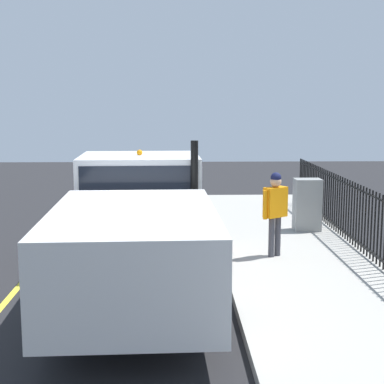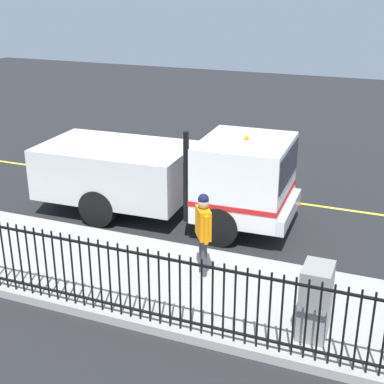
{
  "view_description": "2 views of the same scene",
  "coord_description": "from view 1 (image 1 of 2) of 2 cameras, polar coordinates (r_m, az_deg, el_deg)",
  "views": [
    {
      "loc": [
        0.8,
        -8.79,
        3.33
      ],
      "look_at": [
        1.14,
        2.87,
        1.53
      ],
      "focal_mm": 54.1,
      "sensor_mm": 36.0,
      "label": 1
    },
    {
      "loc": [
        12.15,
        6.34,
        5.81
      ],
      "look_at": [
        2.13,
        2.36,
        1.63
      ],
      "focal_mm": 51.28,
      "sensor_mm": 36.0,
      "label": 2
    }
  ],
  "objects": [
    {
      "name": "ground_plane",
      "position": [
        9.43,
        -6.55,
        -11.98
      ],
      "size": [
        48.59,
        48.59,
        0.0
      ],
      "primitive_type": "plane",
      "color": "#232326",
      "rests_on": "ground"
    },
    {
      "name": "sidewalk_slab",
      "position": [
        9.7,
        13.87,
        -11.04
      ],
      "size": [
        3.18,
        22.09,
        0.17
      ],
      "primitive_type": "cube",
      "color": "#A3A099",
      "rests_on": "ground"
    },
    {
      "name": "work_truck",
      "position": [
        10.26,
        -5.37,
        -2.81
      ],
      "size": [
        2.6,
        6.71,
        2.65
      ],
      "rotation": [
        0.0,
        0.0,
        0.03
      ],
      "color": "white",
      "rests_on": "ground"
    },
    {
      "name": "worker_standing",
      "position": [
        12.03,
        8.21,
        -1.3
      ],
      "size": [
        0.55,
        0.46,
        1.76
      ],
      "rotation": [
        0.0,
        0.0,
        -2.56
      ],
      "color": "orange",
      "rests_on": "sidewalk_slab"
    },
    {
      "name": "utility_cabinet",
      "position": [
        14.73,
        11.29,
        -1.23
      ],
      "size": [
        0.65,
        0.48,
        1.3
      ],
      "primitive_type": "cube",
      "color": "gray",
      "rests_on": "sidewalk_slab"
    },
    {
      "name": "traffic_cone",
      "position": [
        13.16,
        -13.93,
        -4.65
      ],
      "size": [
        0.47,
        0.47,
        0.68
      ],
      "primitive_type": "cone",
      "color": "orange",
      "rests_on": "ground"
    }
  ]
}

